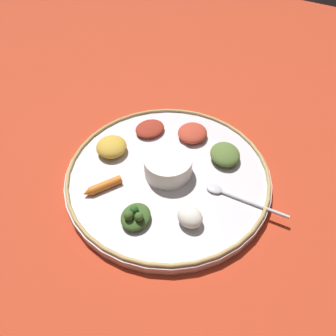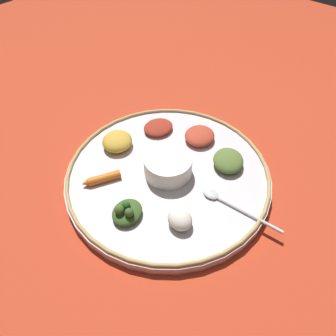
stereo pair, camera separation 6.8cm
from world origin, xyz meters
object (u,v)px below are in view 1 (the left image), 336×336
object	(u,v)px
spoon	(233,196)
carrot_near_spoon	(103,186)
center_bowl	(168,165)
greens_pile	(135,216)

from	to	relation	value
spoon	carrot_near_spoon	size ratio (longest dim) A/B	2.12
spoon	carrot_near_spoon	world-z (taller)	carrot_near_spoon
center_bowl	carrot_near_spoon	distance (m)	0.14
spoon	center_bowl	bearing A→B (deg)	95.45
greens_pile	spoon	bearing A→B (deg)	-41.87
spoon	carrot_near_spoon	bearing A→B (deg)	117.67
greens_pile	carrot_near_spoon	bearing A→B (deg)	75.77
center_bowl	carrot_near_spoon	size ratio (longest dim) A/B	1.27
spoon	greens_pile	xyz separation A→B (m)	(-0.15, 0.13, 0.01)
center_bowl	greens_pile	world-z (taller)	center_bowl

